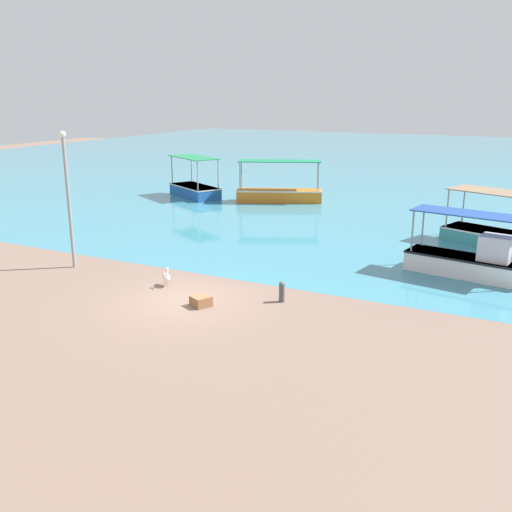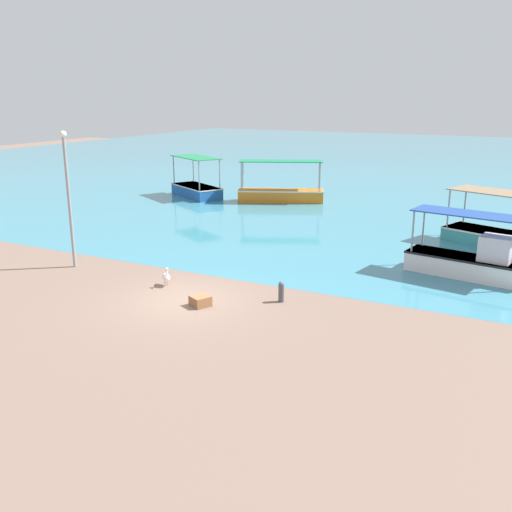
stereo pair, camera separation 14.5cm
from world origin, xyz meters
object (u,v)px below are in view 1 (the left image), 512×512
fishing_boat_near_right (471,260)px  fishing_boat_outer (279,193)px  fishing_boat_near_left (493,234)px  fishing_boat_center (195,189)px  cargo_crate (201,301)px  mooring_bollard (282,291)px  pelican (166,277)px  lamp_post (68,193)px

fishing_boat_near_right → fishing_boat_outer: bearing=139.7°
fishing_boat_near_left → fishing_boat_center: bearing=167.0°
cargo_crate → mooring_bollard: bearing=35.0°
fishing_boat_near_left → pelican: size_ratio=6.54×
fishing_boat_outer → fishing_boat_near_left: size_ratio=1.15×
lamp_post → fishing_boat_near_right: bearing=22.1°
fishing_boat_near_left → mooring_bollard: bearing=-116.4°
fishing_boat_near_right → mooring_bollard: 8.46m
fishing_boat_near_right → cargo_crate: bearing=-135.9°
fishing_boat_center → fishing_boat_near_left: fishing_boat_center is taller
fishing_boat_center → pelican: (9.87, -17.55, -0.21)m
fishing_boat_near_left → mooring_bollard: fishing_boat_near_left is taller
fishing_boat_near_left → mooring_bollard: 13.75m
fishing_boat_outer → mooring_bollard: bearing=-65.3°
fishing_boat_near_left → lamp_post: 20.44m
fishing_boat_near_left → pelican: (-10.88, -12.75, -0.14)m
pelican → lamp_post: size_ratio=0.14×
fishing_boat_near_right → pelican: bearing=-147.7°
fishing_boat_near_right → mooring_bollard: size_ratio=6.60×
fishing_boat_outer → cargo_crate: (5.95, -19.83, -0.41)m
fishing_boat_outer → cargo_crate: fishing_boat_outer is taller
lamp_post → cargo_crate: lamp_post is taller
fishing_boat_center → lamp_post: bearing=-74.5°
fishing_boat_outer → fishing_boat_near_left: (14.47, -5.83, -0.07)m
fishing_boat_near_left → pelican: 16.77m
fishing_boat_near_right → mooring_bollard: (-5.73, -6.21, -0.29)m
mooring_bollard → fishing_boat_near_left: bearing=63.6°
fishing_boat_near_right → lamp_post: lamp_post is taller
fishing_boat_outer → fishing_boat_near_right: fishing_boat_outer is taller
fishing_boat_near_left → cargo_crate: fishing_boat_near_left is taller
mooring_bollard → cargo_crate: size_ratio=1.23×
fishing_boat_center → mooring_bollard: fishing_boat_center is taller
fishing_boat_outer → fishing_boat_near_right: 18.46m
cargo_crate → fishing_boat_near_left: bearing=58.7°
pelican → cargo_crate: bearing=-27.7°
fishing_boat_near_right → cargo_crate: fishing_boat_near_right is taller
pelican → mooring_bollard: bearing=5.2°
fishing_boat_near_left → lamp_post: lamp_post is taller
fishing_boat_center → pelican: fishing_boat_center is taller
fishing_boat_near_left → lamp_post: (-15.97, -12.45, 2.76)m
cargo_crate → fishing_boat_center: bearing=123.1°
pelican → mooring_bollard: pelican is taller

